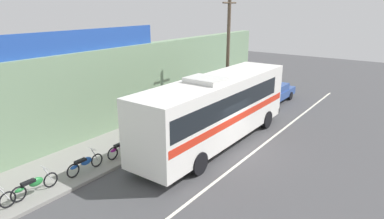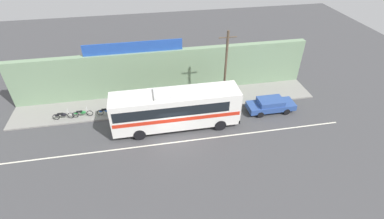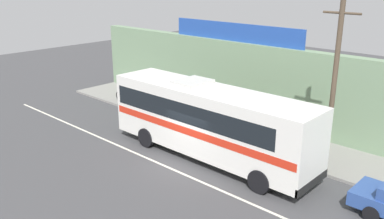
% 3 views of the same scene
% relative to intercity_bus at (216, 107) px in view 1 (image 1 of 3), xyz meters
% --- Properties ---
extents(ground_plane, '(70.00, 70.00, 0.00)m').
position_rel_intercity_bus_xyz_m(ground_plane, '(-0.24, -1.34, -2.07)').
color(ground_plane, '#444447').
extents(sidewalk_slab, '(30.00, 3.60, 0.14)m').
position_rel_intercity_bus_xyz_m(sidewalk_slab, '(-0.24, 3.86, -2.00)').
color(sidewalk_slab, gray).
rests_on(sidewalk_slab, ground_plane).
extents(storefront_facade, '(30.00, 0.70, 4.80)m').
position_rel_intercity_bus_xyz_m(storefront_facade, '(-0.24, 6.01, 0.33)').
color(storefront_facade, gray).
rests_on(storefront_facade, ground_plane).
extents(storefront_billboard, '(9.47, 0.12, 1.10)m').
position_rel_intercity_bus_xyz_m(storefront_billboard, '(-3.10, 6.01, 3.28)').
color(storefront_billboard, '#234CAD').
rests_on(storefront_billboard, storefront_facade).
extents(road_center_stripe, '(30.00, 0.14, 0.01)m').
position_rel_intercity_bus_xyz_m(road_center_stripe, '(-0.24, -2.14, -2.06)').
color(road_center_stripe, silver).
rests_on(road_center_stripe, ground_plane).
extents(intercity_bus, '(11.14, 2.66, 3.78)m').
position_rel_intercity_bus_xyz_m(intercity_bus, '(0.00, 0.00, 0.00)').
color(intercity_bus, white).
rests_on(intercity_bus, ground_plane).
extents(parked_car, '(4.58, 1.84, 1.37)m').
position_rel_intercity_bus_xyz_m(parked_car, '(9.39, 0.68, -1.33)').
color(parked_car, '#2D4C93').
rests_on(parked_car, ground_plane).
extents(utility_pole, '(1.60, 0.22, 7.67)m').
position_rel_intercity_bus_xyz_m(utility_pole, '(5.07, 2.31, 2.05)').
color(utility_pole, brown).
rests_on(utility_pole, sidewalk_slab).
extents(motorcycle_black, '(1.85, 0.56, 0.94)m').
position_rel_intercity_bus_xyz_m(motorcycle_black, '(-6.23, 2.76, -1.50)').
color(motorcycle_black, black).
rests_on(motorcycle_black, sidewalk_slab).
extents(motorcycle_red, '(1.91, 0.56, 0.94)m').
position_rel_intercity_bus_xyz_m(motorcycle_red, '(-8.47, 2.83, -1.50)').
color(motorcycle_red, black).
rests_on(motorcycle_red, sidewalk_slab).
extents(motorcycle_green, '(1.91, 0.56, 0.94)m').
position_rel_intercity_bus_xyz_m(motorcycle_green, '(-4.08, 2.72, -1.50)').
color(motorcycle_green, black).
rests_on(motorcycle_green, sidewalk_slab).
extents(pedestrian_far_left, '(0.30, 0.48, 1.59)m').
position_rel_intercity_bus_xyz_m(pedestrian_far_left, '(2.02, 3.09, -1.01)').
color(pedestrian_far_left, black).
rests_on(pedestrian_far_left, sidewalk_slab).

